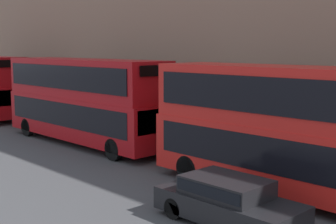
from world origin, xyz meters
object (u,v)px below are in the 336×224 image
Objects in this scene: bus_leading at (299,127)px; pedestrian at (256,151)px; bus_second_in_queue at (83,98)px; car_dark_sedan at (228,200)px.

bus_leading is 6.51× the size of pedestrian.
bus_second_in_queue reaches higher than car_dark_sedan.
car_dark_sedan is (-3.40, 0.16, -1.70)m from bus_leading.
bus_second_in_queue is at bearing 74.53° from car_dark_sedan.
bus_leading reaches higher than car_dark_sedan.
bus_leading is at bearing -124.20° from pedestrian.
pedestrian reaches higher than car_dark_sedan.
car_dark_sedan is at bearing -105.47° from bus_second_in_queue.
car_dark_sedan is (-3.40, -12.28, -1.71)m from bus_second_in_queue.
bus_second_in_queue is 6.66× the size of pedestrian.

